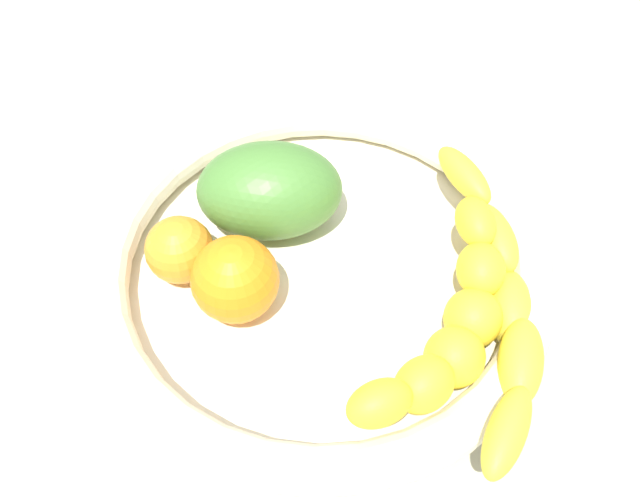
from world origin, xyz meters
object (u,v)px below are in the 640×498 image
banana_draped_left (501,297)px  orange_mid_left (180,250)px  orange_front (235,279)px  fruit_bowl (320,270)px  mango_green (270,190)px  banana_draped_right (454,325)px

banana_draped_left → orange_mid_left: 23.14cm
orange_front → orange_mid_left: size_ratio=1.23×
fruit_bowl → mango_green: size_ratio=3.07×
orange_front → mango_green: 8.23cm
banana_draped_left → banana_draped_right: size_ratio=1.09×
orange_mid_left → banana_draped_left: bearing=114.1°
banana_draped_left → orange_front: orange_front is taller
orange_mid_left → mango_green: mango_green is taller
mango_green → orange_mid_left: bearing=-17.4°
fruit_bowl → orange_front: (5.66, -3.26, 2.72)cm
banana_draped_right → orange_mid_left: (5.35, -19.61, -0.97)cm
banana_draped_right → mango_green: mango_green is taller
fruit_bowl → banana_draped_right: bearing=88.1°
mango_green → fruit_bowl: bearing=71.8°
orange_front → mango_green: bearing=-159.4°
banana_draped_left → fruit_bowl: bearing=-73.5°
orange_front → orange_mid_left: bearing=-89.4°
banana_draped_left → orange_front: (9.38, -15.81, 0.06)cm
fruit_bowl → orange_front: size_ratio=5.48×
orange_front → banana_draped_right: bearing=110.3°
fruit_bowl → banana_draped_right: (0.37, 11.03, 3.10)cm
mango_green → orange_front: bearing=20.6°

